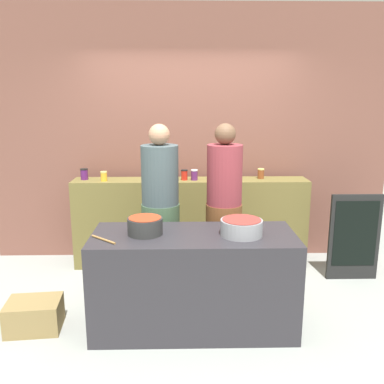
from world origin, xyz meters
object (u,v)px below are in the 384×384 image
at_px(bread_crate, 34,315).
at_px(preserve_jar_0, 84,174).
at_px(preserve_jar_1, 104,176).
at_px(preserve_jar_2, 158,175).
at_px(preserve_jar_7, 261,174).
at_px(cooking_pot_left, 145,226).
at_px(preserve_jar_4, 184,175).
at_px(wooden_spoon, 103,239).
at_px(cooking_pot_center, 241,227).
at_px(cook_with_tongs, 161,220).
at_px(preserve_jar_5, 194,175).
at_px(cook_in_cap, 224,220).
at_px(preserve_jar_6, 212,175).
at_px(preserve_jar_3, 173,174).
at_px(chalkboard_sign, 354,237).

bearing_deg(bread_crate, preserve_jar_0, 84.25).
distance_m(preserve_jar_0, bread_crate, 1.75).
relative_size(preserve_jar_1, preserve_jar_2, 0.90).
distance_m(preserve_jar_7, cooking_pot_left, 1.89).
bearing_deg(preserve_jar_7, preserve_jar_4, -175.89).
height_order(preserve_jar_1, wooden_spoon, preserve_jar_1).
xyz_separation_m(cooking_pot_center, wooden_spoon, (-1.11, -0.11, -0.06)).
xyz_separation_m(preserve_jar_7, cook_with_tongs, (-1.13, -0.79, -0.31)).
relative_size(preserve_jar_1, preserve_jar_5, 0.91).
relative_size(preserve_jar_2, cooking_pot_left, 0.42).
bearing_deg(cooking_pot_center, preserve_jar_0, 137.81).
distance_m(wooden_spoon, cook_with_tongs, 0.89).
bearing_deg(cook_in_cap, preserve_jar_4, 116.15).
bearing_deg(preserve_jar_4, preserve_jar_2, 176.24).
xyz_separation_m(preserve_jar_5, cook_with_tongs, (-0.35, -0.72, -0.31)).
relative_size(preserve_jar_5, cooking_pot_center, 0.35).
bearing_deg(preserve_jar_4, preserve_jar_5, -3.81).
xyz_separation_m(wooden_spoon, bread_crate, (-0.65, 0.12, -0.72)).
distance_m(preserve_jar_6, cook_with_tongs, 0.97).
distance_m(preserve_jar_2, preserve_jar_3, 0.17).
distance_m(preserve_jar_4, cooking_pot_left, 1.42).
xyz_separation_m(preserve_jar_1, cook_in_cap, (1.29, -0.74, -0.30)).
bearing_deg(bread_crate, cooking_pot_left, 2.15).
bearing_deg(cook_in_cap, preserve_jar_3, 121.58).
distance_m(cooking_pot_center, bread_crate, 1.92).
height_order(preserve_jar_2, preserve_jar_3, preserve_jar_2).
relative_size(cooking_pot_left, cook_in_cap, 0.17).
distance_m(preserve_jar_0, cook_in_cap, 1.77).
distance_m(preserve_jar_5, cook_in_cap, 0.87).
xyz_separation_m(preserve_jar_2, preserve_jar_5, (0.41, -0.03, -0.00)).
distance_m(preserve_jar_6, wooden_spoon, 1.82).
distance_m(preserve_jar_7, cook_in_cap, 1.03).
height_order(preserve_jar_3, preserve_jar_4, preserve_jar_4).
relative_size(preserve_jar_6, cooking_pot_center, 0.29).
relative_size(cooking_pot_left, chalkboard_sign, 0.31).
bearing_deg(cooking_pot_center, cook_with_tongs, 135.91).
bearing_deg(preserve_jar_7, preserve_jar_2, -177.88).
relative_size(preserve_jar_0, wooden_spoon, 0.45).
height_order(preserve_jar_7, cooking_pot_center, preserve_jar_7).
height_order(preserve_jar_0, chalkboard_sign, preserve_jar_0).
bearing_deg(preserve_jar_4, preserve_jar_1, -177.64).
bearing_deg(cook_in_cap, preserve_jar_5, 109.17).
bearing_deg(preserve_jar_1, wooden_spoon, -80.07).
bearing_deg(preserve_jar_7, preserve_jar_1, -176.77).
distance_m(cooking_pot_left, cooking_pot_center, 0.80).
xyz_separation_m(preserve_jar_6, cooking_pot_left, (-0.65, -1.37, -0.17)).
relative_size(preserve_jar_0, cook_in_cap, 0.07).
height_order(preserve_jar_2, cooking_pot_left, preserve_jar_2).
distance_m(cooking_pot_center, cook_with_tongs, 0.99).
height_order(preserve_jar_3, preserve_jar_6, preserve_jar_3).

